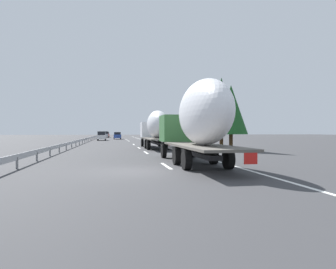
{
  "coord_description": "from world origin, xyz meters",
  "views": [
    {
      "loc": [
        -14.64,
        1.05,
        1.92
      ],
      "look_at": [
        15.36,
        -4.28,
        1.62
      ],
      "focal_mm": 32.46,
      "sensor_mm": 36.0,
      "label": 1
    }
  ],
  "objects_px": {
    "car_red_compact": "(107,134)",
    "road_sign": "(154,129)",
    "car_silver_hatch": "(105,135)",
    "car_white_van": "(102,136)",
    "truck_trailing": "(197,120)",
    "car_blue_sedan": "(117,136)",
    "truck_lead": "(156,128)"
  },
  "relations": [
    {
      "from": "car_red_compact",
      "to": "road_sign",
      "type": "distance_m",
      "value": 46.88
    },
    {
      "from": "car_silver_hatch",
      "to": "car_white_van",
      "type": "distance_m",
      "value": 28.78
    },
    {
      "from": "car_red_compact",
      "to": "truck_trailing",
      "type": "bearing_deg",
      "value": -175.38
    },
    {
      "from": "truck_trailing",
      "to": "car_blue_sedan",
      "type": "relative_size",
      "value": 2.71
    },
    {
      "from": "car_red_compact",
      "to": "car_white_van",
      "type": "distance_m",
      "value": 38.04
    },
    {
      "from": "car_silver_hatch",
      "to": "car_red_compact",
      "type": "height_order",
      "value": "car_silver_hatch"
    },
    {
      "from": "truck_trailing",
      "to": "car_silver_hatch",
      "type": "bearing_deg",
      "value": 5.29
    },
    {
      "from": "car_silver_hatch",
      "to": "car_blue_sedan",
      "type": "distance_m",
      "value": 19.13
    },
    {
      "from": "car_silver_hatch",
      "to": "car_white_van",
      "type": "relative_size",
      "value": 1.01
    },
    {
      "from": "car_white_van",
      "to": "car_blue_sedan",
      "type": "xyz_separation_m",
      "value": [
        9.96,
        -3.45,
        -0.06
      ]
    },
    {
      "from": "road_sign",
      "to": "car_silver_hatch",
      "type": "bearing_deg",
      "value": 15.95
    },
    {
      "from": "road_sign",
      "to": "car_red_compact",
      "type": "bearing_deg",
      "value": 12.62
    },
    {
      "from": "truck_lead",
      "to": "road_sign",
      "type": "bearing_deg",
      "value": -7.05
    },
    {
      "from": "car_red_compact",
      "to": "road_sign",
      "type": "xyz_separation_m",
      "value": [
        -45.73,
        -10.24,
        1.4
      ]
    },
    {
      "from": "car_blue_sedan",
      "to": "road_sign",
      "type": "relative_size",
      "value": 1.42
    },
    {
      "from": "truck_trailing",
      "to": "road_sign",
      "type": "xyz_separation_m",
      "value": [
        42.55,
        -3.1,
        -0.26
      ]
    },
    {
      "from": "car_blue_sedan",
      "to": "truck_lead",
      "type": "bearing_deg",
      "value": -174.82
    },
    {
      "from": "truck_trailing",
      "to": "car_blue_sedan",
      "type": "bearing_deg",
      "value": 3.68
    },
    {
      "from": "car_silver_hatch",
      "to": "car_blue_sedan",
      "type": "bearing_deg",
      "value": -169.61
    },
    {
      "from": "car_red_compact",
      "to": "car_blue_sedan",
      "type": "bearing_deg",
      "value": -173.36
    },
    {
      "from": "road_sign",
      "to": "truck_trailing",
      "type": "bearing_deg",
      "value": 175.83
    },
    {
      "from": "car_white_van",
      "to": "road_sign",
      "type": "relative_size",
      "value": 1.37
    },
    {
      "from": "car_red_compact",
      "to": "car_white_van",
      "type": "bearing_deg",
      "value": 179.73
    },
    {
      "from": "truck_lead",
      "to": "car_blue_sedan",
      "type": "height_order",
      "value": "truck_lead"
    },
    {
      "from": "car_blue_sedan",
      "to": "car_white_van",
      "type": "bearing_deg",
      "value": 160.91
    },
    {
      "from": "truck_lead",
      "to": "car_white_van",
      "type": "height_order",
      "value": "truck_lead"
    },
    {
      "from": "truck_trailing",
      "to": "road_sign",
      "type": "relative_size",
      "value": 3.84
    },
    {
      "from": "car_white_van",
      "to": "truck_trailing",
      "type": "bearing_deg",
      "value": -171.71
    },
    {
      "from": "truck_trailing",
      "to": "car_red_compact",
      "type": "distance_m",
      "value": 88.58
    },
    {
      "from": "truck_lead",
      "to": "car_silver_hatch",
      "type": "xyz_separation_m",
      "value": [
        61.54,
        7.32,
        -1.39
      ]
    },
    {
      "from": "car_blue_sedan",
      "to": "car_red_compact",
      "type": "bearing_deg",
      "value": 6.64
    },
    {
      "from": "car_red_compact",
      "to": "car_white_van",
      "type": "xyz_separation_m",
      "value": [
        -38.04,
        0.18,
        0.04
      ]
    }
  ]
}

